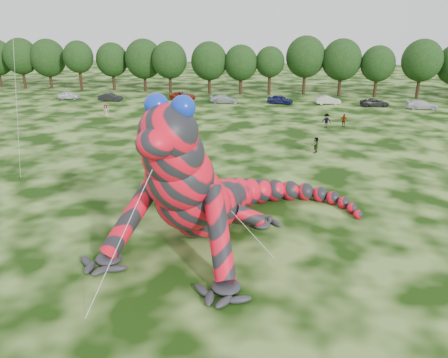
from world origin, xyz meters
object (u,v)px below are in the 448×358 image
tree_5 (144,65)px  car_5 (328,100)px  tree_4 (113,66)px  tree_7 (209,68)px  tree_12 (377,71)px  car_7 (422,105)px  spectator_3 (344,120)px  tree_13 (421,69)px  spectator_5 (316,145)px  tree_10 (305,65)px  spectator_4 (106,111)px  car_4 (280,99)px  car_3 (224,99)px  car_6 (375,103)px  tree_3 (79,66)px  tree_9 (270,71)px  spectator_2 (326,121)px  tree_1 (22,63)px  tree_11 (341,67)px  tree_6 (170,67)px  tree_2 (49,64)px  car_2 (183,96)px  car_1 (110,97)px  inflatable_gecko (209,160)px  tree_8 (241,70)px  car_0 (69,95)px  spectator_1 (161,132)px

tree_5 → car_5: tree_5 is taller
tree_4 → tree_7: 19.65m
tree_12 → car_5: size_ratio=2.21×
car_7 → spectator_3: bearing=135.6°
tree_13 → spectator_5: tree_13 is taller
tree_10 → spectator_4: size_ratio=5.56×
tree_5 → car_4: bearing=-21.0°
spectator_4 → car_4: bearing=27.1°
car_5 → tree_12: bearing=-56.0°
car_3 → car_6: bearing=-87.4°
tree_3 → tree_5: 12.67m
tree_9 → spectator_2: size_ratio=4.72×
tree_1 → tree_3: (12.64, -0.98, -0.18)m
car_3 → tree_11: bearing=-60.7°
tree_5 → tree_6: bearing=-17.5°
tree_13 → tree_12: bearing=175.1°
car_5 → tree_7: bearing=60.1°
tree_11 → spectator_2: (-4.00, -26.04, -4.12)m
spectator_3 → tree_12: bearing=66.9°
car_7 → spectator_5: bearing=146.0°
tree_2 → tree_13: bearing=-1.3°
tree_2 → car_2: bearing=-16.8°
tree_6 → car_1: size_ratio=2.36×
car_5 → spectator_3: size_ratio=2.46×
car_5 → tree_5: bearing=64.7°
tree_11 → spectator_3: (-1.74, -25.11, -4.21)m
tree_13 → inflatable_gecko: bearing=-115.9°
car_5 → spectator_4: 35.54m
tree_12 → spectator_2: (-10.23, -25.59, -3.57)m
tree_1 → car_4: (51.74, -9.77, -4.18)m
tree_8 → car_0: size_ratio=2.42×
tree_3 → spectator_2: 52.02m
tree_4 → tree_12: (49.65, -0.97, -0.04)m
car_3 → spectator_3: spectator_3 is taller
tree_5 → car_3: 20.81m
car_7 → tree_2: bearing=79.6°
tree_13 → spectator_1: (-36.91, -33.40, -4.25)m
spectator_1 → car_0: bearing=55.2°
tree_3 → car_6: size_ratio=2.09×
car_5 → car_6: (7.30, -0.90, -0.04)m
tree_9 → spectator_3: bearing=-65.7°
spectator_3 → tree_11: bearing=80.9°
tree_5 → car_5: (34.33, -9.26, -4.23)m
tree_11 → car_1: tree_11 is taller
tree_5 → spectator_4: bearing=-84.6°
tree_9 → spectator_1: tree_9 is taller
inflatable_gecko → car_0: (-33.56, 46.00, -4.25)m
tree_9 → tree_11: (12.72, 0.85, 0.70)m
inflatable_gecko → tree_4: size_ratio=2.15×
car_2 → spectator_1: spectator_1 is taller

